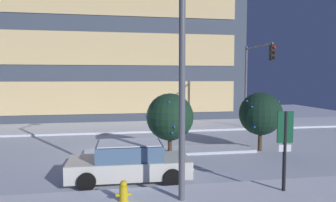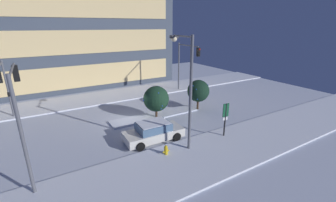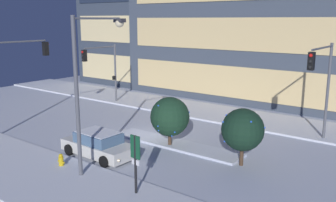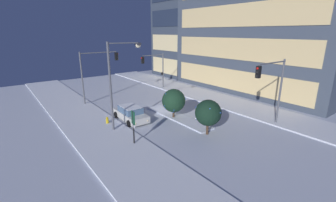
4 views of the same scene
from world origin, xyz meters
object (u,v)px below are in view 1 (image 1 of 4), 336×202
object	(u,v)px
traffic_light_corner_far_right	(256,71)
decorated_tree_left_of_median	(260,114)
street_lamp_arched	(180,40)
parking_info_sign	(285,142)
car_near	(129,162)
decorated_tree_median	(170,117)
fire_hydrant	(124,193)

from	to	relation	value
traffic_light_corner_far_right	decorated_tree_left_of_median	bearing A→B (deg)	-22.72
street_lamp_arched	parking_info_sign	xyz separation A→B (m)	(3.46, -0.61, -3.38)
traffic_light_corner_far_right	decorated_tree_left_of_median	xyz separation A→B (m)	(-2.35, -5.61, -2.43)
car_near	decorated_tree_median	bearing A→B (deg)	60.64
street_lamp_arched	fire_hydrant	distance (m)	5.21
traffic_light_corner_far_right	fire_hydrant	xyz separation A→B (m)	(-9.88, -11.79, -4.06)
car_near	traffic_light_corner_far_right	bearing A→B (deg)	45.66
traffic_light_corner_far_right	parking_info_sign	size ratio (longest dim) A/B	2.24
decorated_tree_median	decorated_tree_left_of_median	bearing A→B (deg)	-1.02
traffic_light_corner_far_right	decorated_tree_median	bearing A→B (deg)	-52.89
car_near	traffic_light_corner_far_right	distance (m)	13.90
parking_info_sign	traffic_light_corner_far_right	bearing A→B (deg)	-17.16
street_lamp_arched	decorated_tree_median	bearing A→B (deg)	1.03
fire_hydrant	decorated_tree_median	size ratio (longest dim) A/B	0.25
street_lamp_arched	decorated_tree_left_of_median	distance (m)	8.52
fire_hydrant	decorated_tree_left_of_median	size ratio (longest dim) A/B	0.25
traffic_light_corner_far_right	decorated_tree_left_of_median	distance (m)	6.55
traffic_light_corner_far_right	decorated_tree_left_of_median	world-z (taller)	traffic_light_corner_far_right
street_lamp_arched	decorated_tree_left_of_median	world-z (taller)	street_lamp_arched
car_near	street_lamp_arched	size ratio (longest dim) A/B	0.59
traffic_light_corner_far_right	decorated_tree_left_of_median	size ratio (longest dim) A/B	2.01
car_near	parking_info_sign	bearing A→B (deg)	-24.24
decorated_tree_left_of_median	decorated_tree_median	bearing A→B (deg)	178.98
decorated_tree_left_of_median	fire_hydrant	bearing A→B (deg)	-140.64
car_near	decorated_tree_median	size ratio (longest dim) A/B	1.50
car_near	fire_hydrant	distance (m)	2.47
car_near	fire_hydrant	size ratio (longest dim) A/B	5.90
fire_hydrant	car_near	bearing A→B (deg)	82.76
street_lamp_arched	fire_hydrant	bearing A→B (deg)	115.77
traffic_light_corner_far_right	street_lamp_arched	xyz separation A→B (m)	(-7.97, -11.17, 0.75)
street_lamp_arched	parking_info_sign	world-z (taller)	street_lamp_arched
decorated_tree_median	street_lamp_arched	bearing A→B (deg)	-96.81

